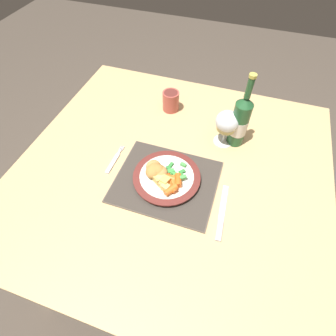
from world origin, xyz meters
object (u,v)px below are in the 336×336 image
Objects in this scene: dining_table at (172,182)px; drinking_cup at (171,101)px; fork at (114,161)px; wine_glass at (227,123)px; dinner_plate at (167,177)px; bottle at (240,121)px; table_knife at (221,216)px.

drinking_cup is at bearing 108.97° from dining_table.
fork is at bearing -106.63° from drinking_cup.
wine_glass reaches higher than drinking_cup.
drinking_cup is (-0.11, 0.31, 0.13)m from dining_table.
drinking_cup is (-0.11, 0.37, 0.03)m from dinner_plate.
wine_glass is at bearing -160.55° from bottle.
wine_glass is (0.15, 0.19, 0.19)m from dining_table.
drinking_cup reaches higher than dining_table.
table_knife reaches higher than fork.
table_knife is 0.34m from wine_glass.
table_knife is 0.69× the size of bottle.
dining_table is 0.27m from table_knife.
fork is at bearing 175.13° from dinner_plate.
dinner_plate is at bearing 158.95° from table_knife.
table_knife is at bearing -21.05° from dinner_plate.
fork is 0.47× the size of bottle.
dining_table is at bearing 146.21° from table_knife.
wine_glass is (0.36, 0.23, 0.09)m from fork.
dining_table is 4.78× the size of dinner_plate.
bottle reaches higher than drinking_cup.
table_knife is at bearing -54.95° from drinking_cup.
bottle is (-0.02, 0.34, 0.10)m from table_knife.
table_knife is 0.35m from bottle.
dinner_plate is 0.21m from fork.
wine_glass reaches higher than table_knife.
dining_table is at bearing -71.03° from drinking_cup.
table_knife is 0.55m from drinking_cup.
drinking_cup is at bearing 154.32° from wine_glass.
dining_table is at bearing 11.17° from fork.
bottle reaches higher than wine_glass.
dinner_plate reaches higher than dining_table.
dinner_plate is 0.79× the size of bottle.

